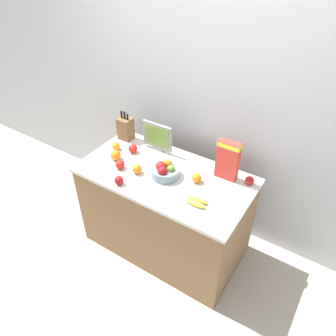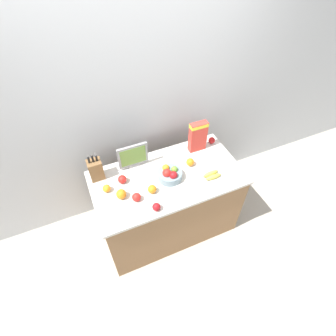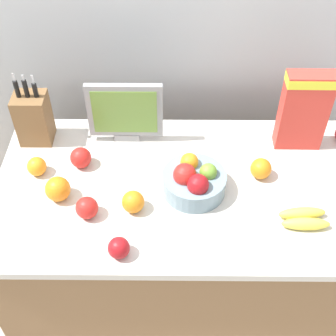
{
  "view_description": "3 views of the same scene",
  "coord_description": "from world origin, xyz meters",
  "px_view_note": "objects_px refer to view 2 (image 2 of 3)",
  "views": [
    {
      "loc": [
        1.16,
        -1.74,
        2.53
      ],
      "look_at": [
        0.06,
        -0.05,
        0.99
      ],
      "focal_mm": 35.0,
      "sensor_mm": 36.0,
      "label": 1
    },
    {
      "loc": [
        -0.64,
        -1.49,
        2.74
      ],
      "look_at": [
        0.03,
        0.06,
        0.92
      ],
      "focal_mm": 28.0,
      "sensor_mm": 36.0,
      "label": 2
    },
    {
      "loc": [
        -0.07,
        -1.16,
        2.14
      ],
      "look_at": [
        -0.08,
        -0.02,
        0.98
      ],
      "focal_mm": 50.0,
      "sensor_mm": 36.0,
      "label": 3
    }
  ],
  "objects_px": {
    "small_monitor": "(133,156)",
    "apple_leftmost": "(122,179)",
    "apple_rightmost": "(156,207)",
    "orange_front_left": "(152,189)",
    "cereal_box": "(198,136)",
    "apple_middle": "(137,197)",
    "orange_front_right": "(121,194)",
    "knife_block": "(96,169)",
    "apple_front": "(212,140)",
    "orange_back_center": "(190,162)",
    "fruit_bowl": "(170,174)",
    "orange_front_center": "(107,188)",
    "banana_bunch": "(212,175)"
  },
  "relations": [
    {
      "from": "small_monitor",
      "to": "apple_leftmost",
      "type": "bearing_deg",
      "value": -137.78
    },
    {
      "from": "apple_rightmost",
      "to": "orange_front_left",
      "type": "bearing_deg",
      "value": 79.71
    },
    {
      "from": "cereal_box",
      "to": "apple_middle",
      "type": "xyz_separation_m",
      "value": [
        -0.78,
        -0.37,
        -0.14
      ]
    },
    {
      "from": "orange_front_right",
      "to": "apple_leftmost",
      "type": "bearing_deg",
      "value": 70.69
    },
    {
      "from": "cereal_box",
      "to": "apple_rightmost",
      "type": "height_order",
      "value": "cereal_box"
    },
    {
      "from": "knife_block",
      "to": "apple_front",
      "type": "relative_size",
      "value": 4.49
    },
    {
      "from": "cereal_box",
      "to": "apple_leftmost",
      "type": "bearing_deg",
      "value": -170.83
    },
    {
      "from": "orange_back_center",
      "to": "fruit_bowl",
      "type": "bearing_deg",
      "value": -163.58
    },
    {
      "from": "cereal_box",
      "to": "orange_front_right",
      "type": "relative_size",
      "value": 3.69
    },
    {
      "from": "apple_front",
      "to": "orange_front_left",
      "type": "bearing_deg",
      "value": -155.94
    },
    {
      "from": "small_monitor",
      "to": "apple_leftmost",
      "type": "distance_m",
      "value": 0.24
    },
    {
      "from": "cereal_box",
      "to": "small_monitor",
      "type": "bearing_deg",
      "value": 178.79
    },
    {
      "from": "fruit_bowl",
      "to": "orange_front_center",
      "type": "bearing_deg",
      "value": 171.96
    },
    {
      "from": "apple_rightmost",
      "to": "orange_front_left",
      "type": "relative_size",
      "value": 0.9
    },
    {
      "from": "cereal_box",
      "to": "fruit_bowl",
      "type": "relative_size",
      "value": 1.45
    },
    {
      "from": "fruit_bowl",
      "to": "orange_back_center",
      "type": "height_order",
      "value": "fruit_bowl"
    },
    {
      "from": "cereal_box",
      "to": "orange_back_center",
      "type": "xyz_separation_m",
      "value": [
        -0.17,
        -0.18,
        -0.14
      ]
    },
    {
      "from": "apple_rightmost",
      "to": "orange_front_center",
      "type": "xyz_separation_m",
      "value": [
        -0.33,
        0.36,
        0.0
      ]
    },
    {
      "from": "small_monitor",
      "to": "cereal_box",
      "type": "xyz_separation_m",
      "value": [
        0.68,
        -0.02,
        0.04
      ]
    },
    {
      "from": "apple_leftmost",
      "to": "orange_front_center",
      "type": "height_order",
      "value": "apple_leftmost"
    },
    {
      "from": "small_monitor",
      "to": "orange_back_center",
      "type": "xyz_separation_m",
      "value": [
        0.51,
        -0.2,
        -0.1
      ]
    },
    {
      "from": "apple_leftmost",
      "to": "apple_rightmost",
      "type": "height_order",
      "value": "apple_leftmost"
    },
    {
      "from": "orange_front_center",
      "to": "orange_front_left",
      "type": "height_order",
      "value": "orange_front_left"
    },
    {
      "from": "banana_bunch",
      "to": "apple_rightmost",
      "type": "distance_m",
      "value": 0.63
    },
    {
      "from": "small_monitor",
      "to": "apple_rightmost",
      "type": "relative_size",
      "value": 4.06
    },
    {
      "from": "fruit_bowl",
      "to": "apple_front",
      "type": "xyz_separation_m",
      "value": [
        0.61,
        0.28,
        -0.02
      ]
    },
    {
      "from": "apple_middle",
      "to": "small_monitor",
      "type": "bearing_deg",
      "value": 74.56
    },
    {
      "from": "cereal_box",
      "to": "apple_leftmost",
      "type": "distance_m",
      "value": 0.86
    },
    {
      "from": "orange_front_right",
      "to": "orange_front_left",
      "type": "relative_size",
      "value": 1.13
    },
    {
      "from": "small_monitor",
      "to": "orange_front_left",
      "type": "distance_m",
      "value": 0.38
    },
    {
      "from": "orange_back_center",
      "to": "cereal_box",
      "type": "bearing_deg",
      "value": 47.18
    },
    {
      "from": "apple_rightmost",
      "to": "orange_front_right",
      "type": "height_order",
      "value": "orange_front_right"
    },
    {
      "from": "apple_front",
      "to": "orange_front_right",
      "type": "distance_m",
      "value": 1.13
    },
    {
      "from": "knife_block",
      "to": "apple_middle",
      "type": "distance_m",
      "value": 0.47
    },
    {
      "from": "small_monitor",
      "to": "apple_rightmost",
      "type": "bearing_deg",
      "value": -88.6
    },
    {
      "from": "orange_back_center",
      "to": "orange_front_center",
      "type": "xyz_separation_m",
      "value": [
        -0.83,
        0.01,
        -0.0
      ]
    },
    {
      "from": "knife_block",
      "to": "apple_leftmost",
      "type": "bearing_deg",
      "value": -37.65
    },
    {
      "from": "orange_back_center",
      "to": "orange_front_left",
      "type": "relative_size",
      "value": 0.99
    },
    {
      "from": "orange_front_center",
      "to": "apple_middle",
      "type": "bearing_deg",
      "value": -43.2
    },
    {
      "from": "banana_bunch",
      "to": "orange_front_center",
      "type": "height_order",
      "value": "orange_front_center"
    },
    {
      "from": "banana_bunch",
      "to": "apple_middle",
      "type": "xyz_separation_m",
      "value": [
        -0.74,
        0.03,
        0.02
      ]
    },
    {
      "from": "apple_middle",
      "to": "banana_bunch",
      "type": "bearing_deg",
      "value": -2.07
    },
    {
      "from": "apple_middle",
      "to": "orange_front_left",
      "type": "distance_m",
      "value": 0.16
    },
    {
      "from": "small_monitor",
      "to": "apple_middle",
      "type": "height_order",
      "value": "small_monitor"
    },
    {
      "from": "knife_block",
      "to": "orange_back_center",
      "type": "distance_m",
      "value": 0.9
    },
    {
      "from": "apple_leftmost",
      "to": "orange_back_center",
      "type": "xyz_separation_m",
      "value": [
        0.67,
        -0.05,
        -0.0
      ]
    },
    {
      "from": "apple_front",
      "to": "orange_front_right",
      "type": "height_order",
      "value": "orange_front_right"
    },
    {
      "from": "apple_front",
      "to": "apple_leftmost",
      "type": "xyz_separation_m",
      "value": [
        -1.03,
        -0.15,
        0.01
      ]
    },
    {
      "from": "apple_middle",
      "to": "orange_front_right",
      "type": "height_order",
      "value": "orange_front_right"
    },
    {
      "from": "banana_bunch",
      "to": "apple_leftmost",
      "type": "distance_m",
      "value": 0.84
    }
  ]
}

